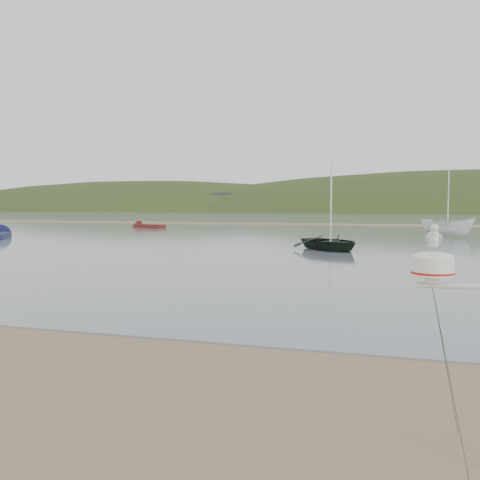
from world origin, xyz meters
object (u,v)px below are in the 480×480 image
(boat_white, at_px, (448,212))
(boat_dark, at_px, (331,211))
(sailboat_blue_near, at_px, (0,234))
(dinghy_red_far, at_px, (143,226))

(boat_white, bearing_deg, boat_dark, 171.29)
(boat_white, distance_m, sailboat_blue_near, 41.34)
(boat_white, relative_size, dinghy_red_far, 0.82)
(boat_white, relative_size, sailboat_blue_near, 0.65)
(dinghy_red_far, bearing_deg, boat_dark, -44.04)
(dinghy_red_far, relative_size, sailboat_blue_near, 0.80)
(boat_dark, xyz_separation_m, dinghy_red_far, (-26.78, 25.89, -2.30))
(boat_white, xyz_separation_m, dinghy_red_far, (-35.72, 9.60, -2.10))
(dinghy_red_far, bearing_deg, boat_white, -15.04)
(sailboat_blue_near, bearing_deg, dinghy_red_far, 78.90)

